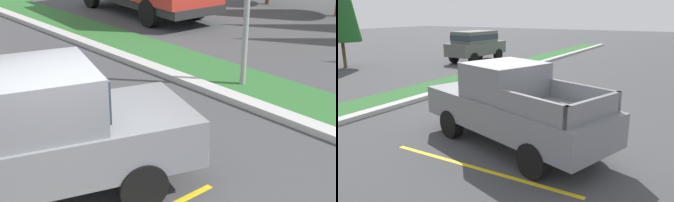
% 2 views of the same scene
% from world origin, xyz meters
% --- Properties ---
extents(curb_strip, '(56.00, 0.40, 0.15)m').
position_xyz_m(curb_strip, '(0.00, 5.00, 0.07)').
color(curb_strip, '#B2B2AD').
rests_on(curb_strip, ground).
extents(grass_median, '(56.00, 1.80, 0.06)m').
position_xyz_m(grass_median, '(0.00, 6.10, 0.03)').
color(grass_median, '#2D662D').
rests_on(grass_median, ground).
extents(pickup_truck_main, '(3.42, 5.55, 2.10)m').
position_xyz_m(pickup_truck_main, '(-0.69, -0.40, 1.04)').
color(pickup_truck_main, black).
rests_on(pickup_truck_main, ground).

